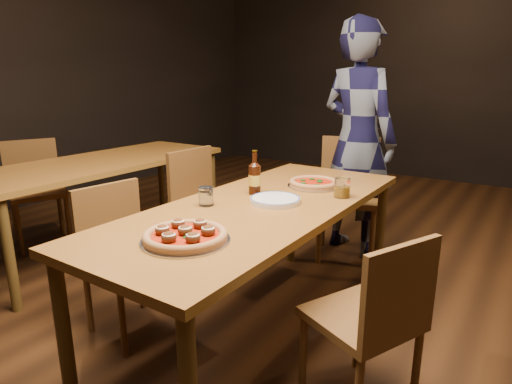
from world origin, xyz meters
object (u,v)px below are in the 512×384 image
Objects in this scene: amber_glass at (342,188)px; pizza_meatball at (185,235)px; chair_main_e at (361,316)px; chair_nbr_left at (37,192)px; chair_end at (348,197)px; chair_main_sw at (212,210)px; table_main at (261,216)px; chair_main_nw at (130,259)px; pizza_margherita at (314,183)px; plate_stack at (275,200)px; water_glass at (206,196)px; table_left at (102,169)px; diner at (358,140)px; beer_bottle at (255,179)px.

pizza_meatball is at bearing -105.10° from amber_glass.
chair_main_e is 2.93m from chair_nbr_left.
chair_main_sw is at bearing -152.11° from chair_end.
chair_main_nw is at bearing -147.97° from table_main.
chair_main_e is 0.80m from pizza_meatball.
amber_glass is (0.23, -0.13, 0.03)m from pizza_margherita.
pizza_meatball is 0.66m from plate_stack.
water_glass is 0.73m from amber_glass.
chair_end is at bearing 29.75° from table_left.
diner reaches higher than amber_glass.
chair_main_nw is 1.13m from pizza_margherita.
chair_end is at bearing 111.12° from diner.
water_glass is 0.05× the size of diner.
chair_main_sw is at bearing 71.31° from diner.
table_left is at bearing 161.85° from water_glass.
chair_main_nw is 1.73m from chair_nbr_left.
chair_nbr_left is at bearing -174.05° from amber_glass.
pizza_margherita is 3.30× the size of water_glass.
pizza_meatball is at bearing 109.16° from diner.
table_main is 0.89m from chair_main_sw.
table_left is at bearing 173.82° from beer_bottle.
chair_end is 9.22× the size of amber_glass.
plate_stack is at bearing -23.55° from beer_bottle.
diner reaches higher than pizza_margherita.
pizza_margherita is 1.30× the size of beer_bottle.
water_glass is at bearing -67.60° from chair_main_e.
amber_glass is at bearing -44.26° from chair_main_nw.
table_left is 6.46× the size of pizza_margherita.
chair_end reaches higher than table_main.
pizza_meatball is 1.08m from pizza_margherita.
table_left is 1.57m from water_glass.
chair_end is at bearing -39.91° from chair_nbr_left.
plate_stack is (-0.01, -0.42, -0.01)m from pizza_margherita.
chair_nbr_left reaches higher than table_main.
diner is at bearing 96.22° from pizza_margherita.
chair_end is 1.49m from water_glass.
amber_glass reaches higher than table_main.
chair_main_sw reaches higher than chair_main_nw.
table_left is 2.17× the size of chair_main_sw.
diner is at bearing 93.74° from plate_stack.
diner is (2.24, 1.36, 0.45)m from chair_nbr_left.
chair_main_sw is 0.93m from plate_stack.
diner is (-0.04, 1.43, 0.23)m from table_main.
chair_main_nw is at bearing -141.54° from amber_glass.
chair_nbr_left reaches higher than chair_main_nw.
chair_end reaches higher than plate_stack.
diner is at bearing -36.49° from chair_nbr_left.
chair_main_e is 0.92× the size of chair_nbr_left.
chair_nbr_left is 2.11m from water_glass.
chair_main_nw is 0.86m from chair_main_sw.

